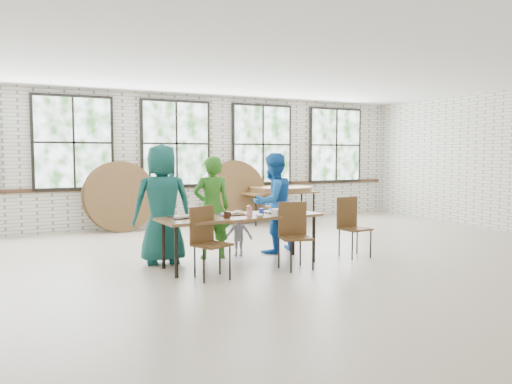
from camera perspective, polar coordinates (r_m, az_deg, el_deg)
room at (r=11.49m, az=-9.12°, el=5.25°), size 12.00×12.00×12.00m
dining_table at (r=7.32m, az=-1.75°, el=-3.10°), size 2.44×0.92×0.74m
chair_near_left at (r=6.65m, az=-5.64°, el=-5.02°), size 0.54×0.54×0.95m
chair_near_right at (r=7.20m, az=4.38°, el=-4.29°), size 0.51×0.50×0.95m
chair_spare at (r=8.16m, az=10.79°, el=-3.33°), size 0.46×0.44×0.95m
adult_teal at (r=7.56m, az=-10.66°, el=-1.37°), size 0.94×0.68×1.79m
adult_green at (r=7.83m, az=-5.07°, el=-1.79°), size 0.64×0.48×1.61m
toddler at (r=8.06m, az=-2.05°, el=-4.69°), size 0.52×0.36×0.74m
adult_blue at (r=8.29m, az=1.96°, el=-1.26°), size 0.94×0.82×1.66m
storage_table at (r=11.88m, az=2.75°, el=-0.24°), size 1.85×0.87×0.74m
tabletop_clutter at (r=7.32m, az=-1.12°, el=-2.50°), size 2.03×0.65×0.11m
round_tops_stacked at (r=11.87m, az=2.75°, el=0.33°), size 1.50×1.50×0.13m
round_tops_leaning at (r=11.23m, az=-8.57°, el=-0.31°), size 4.21×0.39×1.50m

